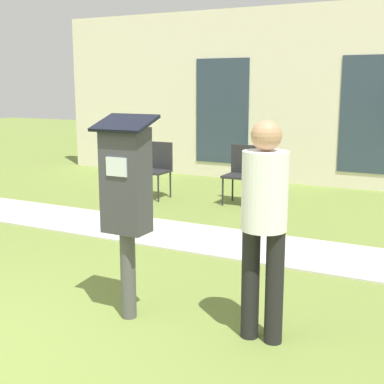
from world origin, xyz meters
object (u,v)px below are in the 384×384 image
object	(u,v)px
parking_meter	(126,191)
outdoor_chair_middle	(242,169)
person_standing	(264,215)
outdoor_chair_left	(157,165)

from	to	relation	value
parking_meter	outdoor_chair_middle	bearing A→B (deg)	100.51
person_standing	outdoor_chair_left	size ratio (longest dim) A/B	1.76
parking_meter	person_standing	size ratio (longest dim) A/B	1.01
person_standing	outdoor_chair_left	world-z (taller)	person_standing
person_standing	outdoor_chair_left	distance (m)	5.09
person_standing	outdoor_chair_middle	distance (m)	4.55
outdoor_chair_left	outdoor_chair_middle	world-z (taller)	same
parking_meter	outdoor_chair_left	size ratio (longest dim) A/B	1.77
parking_meter	outdoor_chair_left	world-z (taller)	parking_meter
parking_meter	outdoor_chair_middle	size ratio (longest dim) A/B	1.77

